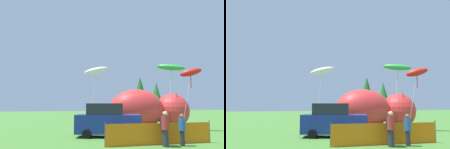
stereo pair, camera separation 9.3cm
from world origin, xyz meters
TOP-DOWN VIEW (x-y plane):
  - ground_plane at (0.00, 0.00)m, footprint 120.00×120.00m
  - parked_car at (-2.12, 1.25)m, footprint 4.69×2.94m
  - folding_chair at (4.23, 0.08)m, footprint 0.65×0.65m
  - inflatable_cat at (2.64, 5.31)m, footprint 7.60×3.66m
  - safety_fence at (-0.07, -2.55)m, footprint 6.34×0.11m
  - spectator_in_blue_shirt at (0.87, -3.27)m, footprint 0.37×0.37m
  - spectator_in_grey_shirt at (-0.05, -2.99)m, footprint 0.40×0.40m
  - spectator_in_yellow_shirt at (-0.12, -3.29)m, footprint 0.40×0.40m
  - kite_green_fish at (5.56, 6.36)m, footprint 2.65×3.17m
  - kite_red_lizard at (5.66, 3.11)m, footprint 2.33×1.40m
  - kite_white_ghost at (-1.30, 9.18)m, footprint 2.63×2.18m
  - horizon_tree_east at (18.36, 36.56)m, footprint 2.96×2.96m
  - horizon_tree_west at (11.52, 29.33)m, footprint 3.08×3.08m

SIDE VIEW (x-z plane):
  - ground_plane at x=0.00m, z-range 0.00..0.00m
  - folding_chair at x=4.23m, z-range 0.09..1.03m
  - safety_fence at x=-0.07m, z-range -0.06..1.24m
  - spectator_in_blue_shirt at x=0.87m, z-range 0.08..1.77m
  - spectator_in_grey_shirt at x=-0.05m, z-range 0.08..1.92m
  - spectator_in_yellow_shirt at x=-0.12m, z-range 0.08..1.94m
  - parked_car at x=-2.12m, z-range -0.04..2.23m
  - inflatable_cat at x=2.64m, z-range -0.13..3.37m
  - horizon_tree_east at x=18.36m, z-range 0.80..7.86m
  - horizon_tree_west at x=11.52m, z-range 0.84..8.19m
  - kite_red_lizard at x=5.66m, z-range 2.17..7.58m
  - kite_white_ghost at x=-1.30m, z-range 2.49..8.65m
  - kite_green_fish at x=5.56m, z-range 2.61..8.94m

